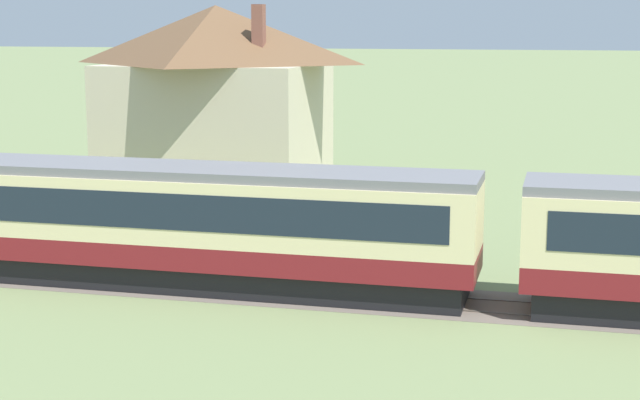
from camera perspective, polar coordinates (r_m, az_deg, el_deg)
passenger_train at (r=32.93m, az=-6.71°, el=-1.21°), size 99.29×3.24×4.11m
railway_track at (r=35.31m, az=-13.65°, el=-4.43°), size 147.84×3.60×0.04m
station_house_brown_roof at (r=50.56m, az=-6.01°, el=5.92°), size 10.94×9.55×9.66m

